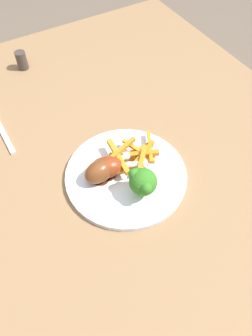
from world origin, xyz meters
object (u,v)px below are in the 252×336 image
Objects in this scene: chicken_drumstick_far at (109,167)px; fork at (0,128)px; dining_table at (145,189)px; dinner_plate at (126,175)px; broccoli_floret_front at (142,181)px; carrot_fries_pile at (132,156)px; chicken_drumstick_near at (101,170)px; pepper_shaker at (22,60)px.

chicken_drumstick_far is 0.66× the size of fork.
dining_table is 10.33× the size of chicken_drumstick_far.
chicken_drumstick_far reaches higher than dinner_plate.
broccoli_floret_front is 0.09m from carrot_fries_pile.
broccoli_floret_front is at bearing 34.03° from chicken_drumstick_near.
carrot_fries_pile is at bearing 162.85° from broccoli_floret_front.
chicken_drumstick_near reaches higher than dinner_plate.
carrot_fries_pile is 0.47m from pepper_shaker.
chicken_drumstick_far is (-0.08, -0.03, -0.02)m from broccoli_floret_front.
carrot_fries_pile is 0.79× the size of fork.
carrot_fries_pile is at bearing 40.01° from fork.
chicken_drumstick_far is at bearing 4.03° from pepper_shaker.
chicken_drumstick_far is at bearing -83.81° from carrot_fries_pile.
pepper_shaker is (-0.47, -0.03, -0.01)m from chicken_drumstick_far.
broccoli_floret_front reaches higher than pepper_shaker.
carrot_fries_pile is 0.08m from chicken_drumstick_near.
dining_table is at bearing 89.94° from dinner_plate.
chicken_drumstick_far reaches higher than pepper_shaker.
pepper_shaker is at bearing -178.34° from chicken_drumstick_near.
broccoli_floret_front is 0.56× the size of chicken_drumstick_far.
chicken_drumstick_near is (-0.02, -0.10, 0.13)m from dining_table.
chicken_drumstick_near is 2.23× the size of pepper_shaker.
broccoli_floret_front reaches higher than carrot_fries_pile.
chicken_drumstick_near is at bearing 27.84° from fork.
carrot_fries_pile is 1.20× the size of chicken_drumstick_far.
pepper_shaker is at bearing -166.50° from dining_table.
dining_table is at bearing 44.81° from carrot_fries_pile.
carrot_fries_pile is 0.06m from chicken_drumstick_far.
dining_table is 8.62× the size of carrot_fries_pile.
chicken_drumstick_near is (-0.02, -0.05, 0.03)m from dinner_plate.
chicken_drumstick_near is 0.61× the size of fork.
chicken_drumstick_near is at bearing -110.67° from dinner_plate.
chicken_drumstick_near reaches higher than chicken_drumstick_far.
chicken_drumstick_near is at bearing -84.97° from carrot_fries_pile.
fork is at bearing -139.04° from carrot_fries_pile.
broccoli_floret_front is 0.09m from chicken_drumstick_far.
broccoli_floret_front reaches higher than dinner_plate.
chicken_drumstick_far is (-0.02, -0.08, 0.13)m from dining_table.
dining_table is 0.51m from pepper_shaker.
pepper_shaker reaches higher than dining_table.
chicken_drumstick_near reaches higher than dining_table.
dining_table is 4.90× the size of dinner_plate.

